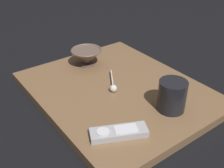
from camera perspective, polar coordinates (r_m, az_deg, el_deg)
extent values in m
plane|color=black|center=(1.02, 1.00, -2.14)|extent=(6.00, 6.00, 0.00)
cube|color=brown|center=(1.02, 1.00, -1.43)|extent=(0.66, 0.54, 0.03)
cylinder|color=brown|center=(1.16, -5.16, 4.05)|extent=(0.06, 0.06, 0.01)
cone|color=brown|center=(1.15, -5.24, 5.58)|extent=(0.13, 0.13, 0.06)
torus|color=brown|center=(1.13, -5.31, 6.96)|extent=(0.13, 0.13, 0.01)
cylinder|color=black|center=(0.89, 12.30, -2.39)|extent=(0.09, 0.09, 0.10)
cylinder|color=silver|center=(1.04, 0.00, 1.17)|extent=(0.11, 0.07, 0.01)
sphere|color=silver|center=(0.98, 0.29, -0.89)|extent=(0.03, 0.03, 0.03)
cube|color=#9E9EA3|center=(0.80, 1.42, -9.99)|extent=(0.12, 0.17, 0.02)
cylinder|color=silver|center=(0.78, -1.87, -9.82)|extent=(0.04, 0.04, 0.00)
cube|color=silver|center=(0.79, 2.90, -9.22)|extent=(0.06, 0.08, 0.00)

